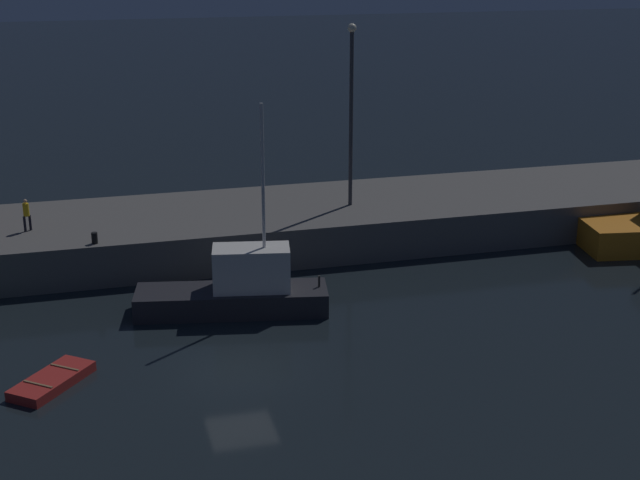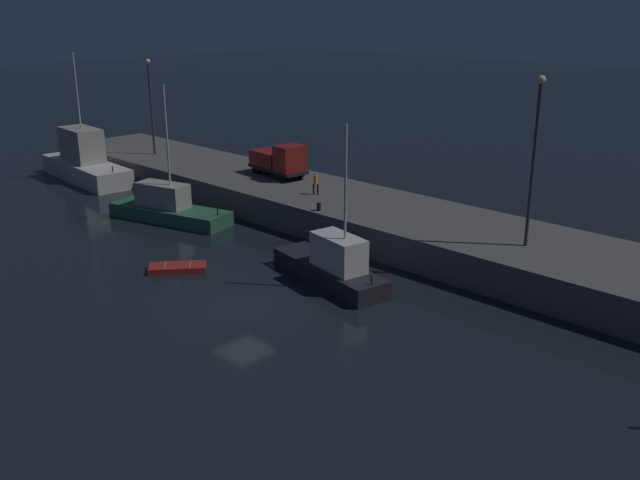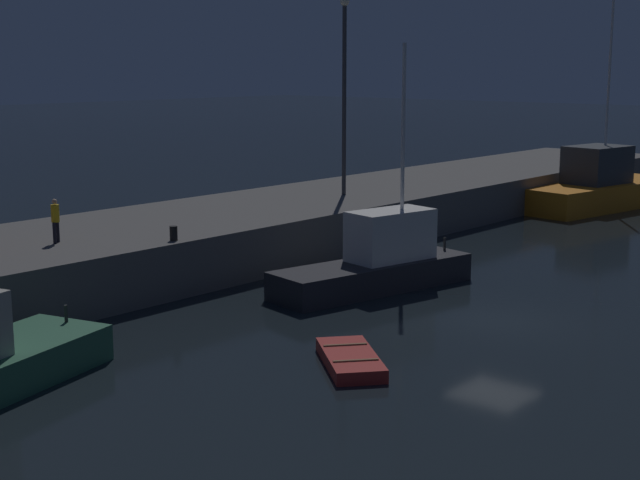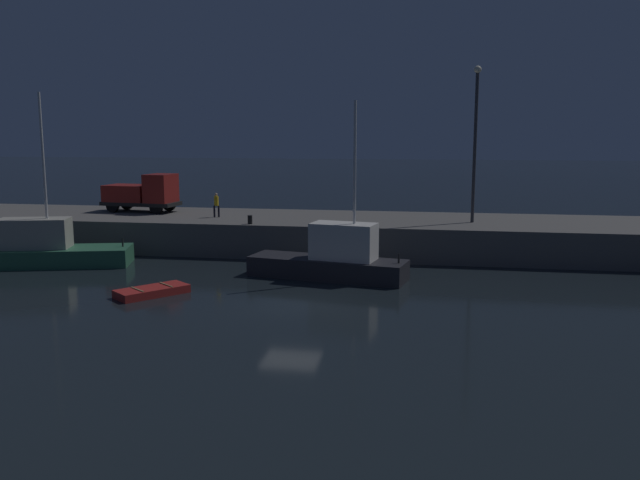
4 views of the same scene
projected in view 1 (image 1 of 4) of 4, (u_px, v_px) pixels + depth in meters
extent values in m
plane|color=black|center=(240.00, 371.00, 33.52)|extent=(320.00, 320.00, 0.00)
cube|color=#5B5956|center=(189.00, 232.00, 46.08)|extent=(76.37, 8.41, 2.03)
cube|color=#232328|center=(232.00, 300.00, 38.71)|extent=(8.44, 3.76, 1.03)
cube|color=silver|center=(251.00, 268.00, 38.32)|extent=(3.50, 2.23, 1.86)
cylinder|color=silver|center=(263.00, 177.00, 37.11)|extent=(0.14, 0.14, 6.09)
cylinder|color=#262626|center=(319.00, 281.00, 38.74)|extent=(0.10, 0.10, 0.50)
cube|color=#B22823|center=(52.00, 381.00, 32.38)|extent=(3.14, 3.41, 0.37)
cube|color=olive|center=(38.00, 384.00, 31.69)|extent=(1.02, 0.85, 0.04)
cube|color=olive|center=(65.00, 367.00, 32.94)|extent=(1.02, 0.85, 0.04)
cylinder|color=#38383D|center=(351.00, 121.00, 45.85)|extent=(0.20, 0.20, 8.86)
sphere|color=#F9EFCC|center=(352.00, 28.00, 44.40)|extent=(0.44, 0.44, 0.44)
cylinder|color=black|center=(25.00, 224.00, 42.78)|extent=(0.12, 0.12, 0.74)
cylinder|color=black|center=(30.00, 223.00, 42.99)|extent=(0.12, 0.12, 0.74)
cylinder|color=yellow|center=(26.00, 210.00, 42.67)|extent=(0.40, 0.40, 0.62)
sphere|color=tan|center=(25.00, 201.00, 42.54)|extent=(0.18, 0.18, 0.18)
cylinder|color=black|center=(95.00, 238.00, 41.14)|extent=(0.28, 0.28, 0.52)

